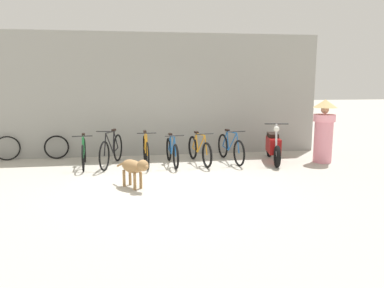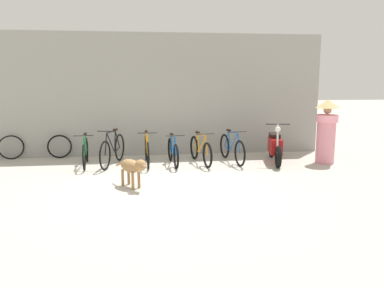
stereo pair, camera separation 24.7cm
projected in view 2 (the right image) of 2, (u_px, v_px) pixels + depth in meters
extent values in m
plane|color=#B7B2A5|center=(163.00, 185.00, 7.61)|extent=(60.00, 60.00, 0.00)
cube|color=gray|center=(157.00, 95.00, 10.44)|extent=(9.37, 0.20, 3.37)
torus|color=black|center=(84.00, 158.00, 8.72)|extent=(0.09, 0.63, 0.63)
torus|color=black|center=(87.00, 150.00, 9.70)|extent=(0.09, 0.63, 0.63)
cylinder|color=#1E7238|center=(85.00, 146.00, 9.07)|extent=(0.07, 0.51, 0.52)
cylinder|color=#1E7238|center=(86.00, 145.00, 9.35)|extent=(0.04, 0.13, 0.48)
cylinder|color=#1E7238|center=(84.00, 136.00, 9.08)|extent=(0.08, 0.59, 0.06)
cylinder|color=#1E7238|center=(86.00, 152.00, 9.52)|extent=(0.06, 0.39, 0.07)
cylinder|color=#1E7238|center=(86.00, 143.00, 9.53)|extent=(0.06, 0.31, 0.44)
cylinder|color=#1E7238|center=(84.00, 147.00, 8.75)|extent=(0.04, 0.18, 0.46)
cube|color=black|center=(85.00, 134.00, 9.36)|extent=(0.09, 0.19, 0.05)
cylinder|color=black|center=(83.00, 136.00, 8.78)|extent=(0.46, 0.07, 0.02)
torus|color=black|center=(105.00, 155.00, 8.76)|extent=(0.21, 0.69, 0.71)
torus|color=black|center=(120.00, 147.00, 9.82)|extent=(0.21, 0.69, 0.71)
cylinder|color=black|center=(111.00, 143.00, 9.13)|extent=(0.16, 0.52, 0.58)
cylinder|color=black|center=(115.00, 142.00, 9.44)|extent=(0.06, 0.14, 0.53)
cylinder|color=black|center=(111.00, 132.00, 9.14)|extent=(0.18, 0.61, 0.06)
cylinder|color=black|center=(117.00, 150.00, 9.62)|extent=(0.13, 0.40, 0.08)
cylinder|color=black|center=(117.00, 139.00, 9.63)|extent=(0.11, 0.32, 0.49)
cylinder|color=black|center=(106.00, 144.00, 8.80)|extent=(0.07, 0.19, 0.52)
cube|color=black|center=(115.00, 130.00, 9.44)|extent=(0.11, 0.19, 0.05)
cylinder|color=black|center=(107.00, 131.00, 8.82)|extent=(0.45, 0.14, 0.02)
torus|color=black|center=(148.00, 156.00, 8.85)|extent=(0.07, 0.66, 0.66)
torus|color=black|center=(146.00, 148.00, 9.83)|extent=(0.07, 0.66, 0.66)
cylinder|color=orange|center=(147.00, 144.00, 9.19)|extent=(0.05, 0.50, 0.55)
cylinder|color=orange|center=(146.00, 143.00, 9.48)|extent=(0.03, 0.13, 0.50)
cylinder|color=orange|center=(147.00, 134.00, 9.20)|extent=(0.05, 0.59, 0.06)
cylinder|color=orange|center=(146.00, 150.00, 9.65)|extent=(0.05, 0.39, 0.08)
cylinder|color=orange|center=(146.00, 140.00, 9.66)|extent=(0.04, 0.30, 0.46)
cylinder|color=orange|center=(148.00, 145.00, 8.88)|extent=(0.04, 0.18, 0.49)
cube|color=black|center=(146.00, 131.00, 9.48)|extent=(0.08, 0.18, 0.05)
cylinder|color=black|center=(147.00, 133.00, 8.91)|extent=(0.46, 0.04, 0.02)
torus|color=black|center=(176.00, 157.00, 8.88)|extent=(0.10, 0.61, 0.61)
torus|color=black|center=(170.00, 149.00, 9.82)|extent=(0.10, 0.61, 0.61)
cylinder|color=#1959A5|center=(174.00, 146.00, 9.21)|extent=(0.07, 0.48, 0.50)
cylinder|color=#1959A5|center=(172.00, 144.00, 9.48)|extent=(0.04, 0.13, 0.46)
cylinder|color=#1959A5|center=(173.00, 136.00, 9.22)|extent=(0.07, 0.56, 0.06)
cylinder|color=#1959A5|center=(171.00, 151.00, 9.65)|extent=(0.06, 0.37, 0.07)
cylinder|color=#1959A5|center=(171.00, 142.00, 9.66)|extent=(0.05, 0.29, 0.42)
cylinder|color=#1959A5|center=(176.00, 147.00, 8.91)|extent=(0.04, 0.17, 0.45)
cube|color=black|center=(172.00, 134.00, 9.49)|extent=(0.08, 0.19, 0.05)
cylinder|color=black|center=(175.00, 136.00, 8.94)|extent=(0.46, 0.06, 0.02)
torus|color=black|center=(207.00, 155.00, 8.99)|extent=(0.16, 0.63, 0.63)
torus|color=black|center=(194.00, 148.00, 10.00)|extent=(0.16, 0.63, 0.63)
cylinder|color=orange|center=(202.00, 144.00, 9.35)|extent=(0.12, 0.53, 0.52)
cylinder|color=orange|center=(198.00, 143.00, 9.64)|extent=(0.05, 0.14, 0.48)
cylinder|color=orange|center=(201.00, 135.00, 9.36)|extent=(0.13, 0.61, 0.06)
cylinder|color=orange|center=(196.00, 150.00, 9.82)|extent=(0.10, 0.40, 0.07)
cylinder|color=orange|center=(196.00, 141.00, 9.83)|extent=(0.08, 0.32, 0.44)
cylinder|color=orange|center=(206.00, 145.00, 9.03)|extent=(0.06, 0.19, 0.46)
cube|color=black|center=(198.00, 132.00, 9.65)|extent=(0.10, 0.19, 0.05)
cylinder|color=black|center=(205.00, 134.00, 9.06)|extent=(0.46, 0.10, 0.02)
torus|color=black|center=(240.00, 153.00, 9.14)|extent=(0.14, 0.65, 0.65)
torus|color=black|center=(225.00, 146.00, 10.17)|extent=(0.14, 0.65, 0.65)
cylinder|color=#1959A5|center=(234.00, 142.00, 9.51)|extent=(0.10, 0.53, 0.54)
cylinder|color=#1959A5|center=(229.00, 141.00, 9.80)|extent=(0.05, 0.14, 0.50)
cylinder|color=#1959A5|center=(233.00, 132.00, 9.52)|extent=(0.12, 0.62, 0.06)
cylinder|color=#1959A5|center=(227.00, 148.00, 9.98)|extent=(0.09, 0.41, 0.08)
cylinder|color=#1959A5|center=(227.00, 139.00, 9.99)|extent=(0.07, 0.32, 0.46)
cylinder|color=#1959A5|center=(239.00, 143.00, 9.18)|extent=(0.05, 0.19, 0.48)
cube|color=black|center=(229.00, 130.00, 9.81)|extent=(0.09, 0.19, 0.05)
cylinder|color=black|center=(238.00, 132.00, 9.21)|extent=(0.46, 0.09, 0.02)
torus|color=black|center=(278.00, 157.00, 8.98)|extent=(0.22, 0.55, 0.54)
torus|color=black|center=(272.00, 148.00, 10.24)|extent=(0.22, 0.55, 0.54)
cube|color=maroon|center=(275.00, 145.00, 9.58)|extent=(0.44, 0.86, 0.38)
cube|color=black|center=(275.00, 135.00, 9.69)|extent=(0.34, 0.56, 0.10)
cylinder|color=silver|center=(278.00, 136.00, 9.14)|extent=(0.08, 0.15, 0.60)
cylinder|color=silver|center=(278.00, 153.00, 9.06)|extent=(0.08, 0.22, 0.20)
cylinder|color=black|center=(278.00, 124.00, 9.14)|extent=(0.57, 0.15, 0.03)
sphere|color=silver|center=(278.00, 129.00, 9.13)|extent=(0.17, 0.17, 0.14)
ellipsoid|color=#997247|center=(130.00, 166.00, 7.37)|extent=(0.55, 0.62, 0.26)
cylinder|color=#997247|center=(139.00, 180.00, 7.33)|extent=(0.08, 0.08, 0.33)
cylinder|color=#997247|center=(133.00, 181.00, 7.24)|extent=(0.08, 0.08, 0.33)
cylinder|color=#997247|center=(129.00, 176.00, 7.59)|extent=(0.08, 0.08, 0.33)
cylinder|color=#997247|center=(123.00, 178.00, 7.49)|extent=(0.08, 0.08, 0.33)
sphere|color=#997247|center=(141.00, 165.00, 7.10)|extent=(0.31, 0.31, 0.22)
ellipsoid|color=#997247|center=(144.00, 167.00, 7.04)|extent=(0.14, 0.15, 0.08)
cylinder|color=#997247|center=(120.00, 164.00, 7.65)|extent=(0.18, 0.23, 0.14)
cylinder|color=pink|center=(326.00, 139.00, 9.48)|extent=(0.59, 0.59, 1.24)
cylinder|color=#FFA0B2|center=(327.00, 118.00, 9.39)|extent=(0.70, 0.70, 0.18)
sphere|color=tan|center=(328.00, 110.00, 9.35)|extent=(0.25, 0.25, 0.20)
cone|color=tan|center=(328.00, 104.00, 9.33)|extent=(0.77, 0.77, 0.21)
torus|color=black|center=(60.00, 147.00, 10.11)|extent=(0.64, 0.17, 0.64)
torus|color=black|center=(11.00, 147.00, 9.96)|extent=(0.63, 0.25, 0.65)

